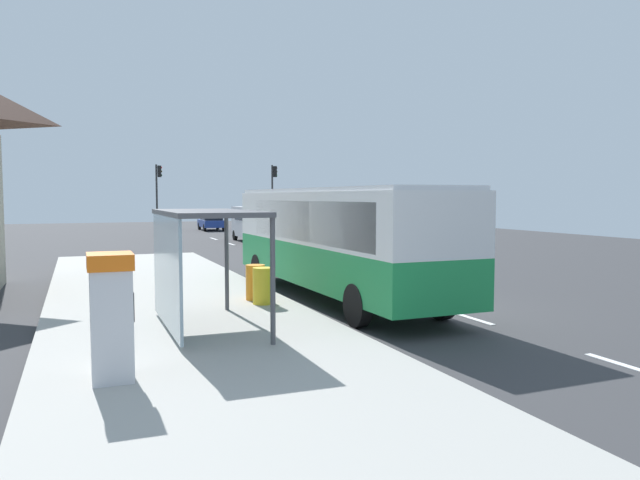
{
  "coord_description": "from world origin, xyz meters",
  "views": [
    {
      "loc": [
        -8.62,
        -13.52,
        2.97
      ],
      "look_at": [
        -1.0,
        5.6,
        1.5
      ],
      "focal_mm": 34.16,
      "sensor_mm": 36.0,
      "label": 1
    }
  ],
  "objects_px": {
    "white_van": "(255,221)",
    "sedan_near": "(211,221)",
    "recycling_bin_yellow": "(263,286)",
    "bus_shelter": "(192,238)",
    "traffic_light_far_side": "(158,189)",
    "traffic_light_near_side": "(273,189)",
    "bus": "(335,236)",
    "ticket_machine": "(111,316)",
    "recycling_bin_orange": "(255,282)"
  },
  "relations": [
    {
      "from": "bus",
      "to": "ticket_machine",
      "type": "xyz_separation_m",
      "value": [
        -6.48,
        -6.51,
        -0.67
      ]
    },
    {
      "from": "white_van",
      "to": "recycling_bin_orange",
      "type": "height_order",
      "value": "white_van"
    },
    {
      "from": "sedan_near",
      "to": "bus_shelter",
      "type": "bearing_deg",
      "value": -102.15
    },
    {
      "from": "bus",
      "to": "ticket_machine",
      "type": "height_order",
      "value": "bus"
    },
    {
      "from": "bus",
      "to": "sedan_near",
      "type": "height_order",
      "value": "bus"
    },
    {
      "from": "ticket_machine",
      "to": "traffic_light_far_side",
      "type": "height_order",
      "value": "traffic_light_far_side"
    },
    {
      "from": "white_van",
      "to": "traffic_light_far_side",
      "type": "bearing_deg",
      "value": 125.87
    },
    {
      "from": "ticket_machine",
      "to": "traffic_light_near_side",
      "type": "distance_m",
      "value": 38.13
    },
    {
      "from": "white_van",
      "to": "recycling_bin_yellow",
      "type": "distance_m",
      "value": 24.34
    },
    {
      "from": "traffic_light_near_side",
      "to": "bus",
      "type": "bearing_deg",
      "value": -103.96
    },
    {
      "from": "recycling_bin_orange",
      "to": "traffic_light_far_side",
      "type": "distance_m",
      "value": 30.27
    },
    {
      "from": "bus",
      "to": "traffic_light_far_side",
      "type": "relative_size",
      "value": 2.08
    },
    {
      "from": "recycling_bin_orange",
      "to": "traffic_light_far_side",
      "type": "height_order",
      "value": "traffic_light_far_side"
    },
    {
      "from": "white_van",
      "to": "ticket_machine",
      "type": "relative_size",
      "value": 2.69
    },
    {
      "from": "ticket_machine",
      "to": "traffic_light_far_side",
      "type": "distance_m",
      "value": 36.73
    },
    {
      "from": "white_van",
      "to": "bus_shelter",
      "type": "distance_m",
      "value": 27.24
    },
    {
      "from": "bus",
      "to": "traffic_light_near_side",
      "type": "distance_m",
      "value": 29.92
    },
    {
      "from": "traffic_light_far_side",
      "to": "bus_shelter",
      "type": "xyz_separation_m",
      "value": [
        -3.31,
        -33.17,
        -1.42
      ]
    },
    {
      "from": "sedan_near",
      "to": "recycling_bin_orange",
      "type": "distance_m",
      "value": 37.98
    },
    {
      "from": "bus",
      "to": "traffic_light_near_side",
      "type": "xyz_separation_m",
      "value": [
        7.21,
        28.99,
        1.72
      ]
    },
    {
      "from": "bus",
      "to": "recycling_bin_orange",
      "type": "relative_size",
      "value": 11.63
    },
    {
      "from": "traffic_light_near_side",
      "to": "recycling_bin_yellow",
      "type": "bearing_deg",
      "value": -107.9
    },
    {
      "from": "traffic_light_near_side",
      "to": "traffic_light_far_side",
      "type": "bearing_deg",
      "value": 174.68
    },
    {
      "from": "bus",
      "to": "recycling_bin_yellow",
      "type": "bearing_deg",
      "value": -157.66
    },
    {
      "from": "sedan_near",
      "to": "traffic_light_far_side",
      "type": "distance_m",
      "value": 9.48
    },
    {
      "from": "recycling_bin_orange",
      "to": "bus_shelter",
      "type": "height_order",
      "value": "bus_shelter"
    },
    {
      "from": "traffic_light_far_side",
      "to": "recycling_bin_orange",
      "type": "bearing_deg",
      "value": -92.08
    },
    {
      "from": "recycling_bin_yellow",
      "to": "traffic_light_near_side",
      "type": "relative_size",
      "value": 0.18
    },
    {
      "from": "white_van",
      "to": "traffic_light_far_side",
      "type": "height_order",
      "value": "traffic_light_far_side"
    },
    {
      "from": "recycling_bin_orange",
      "to": "ticket_machine",
      "type": "bearing_deg",
      "value": -122.8
    },
    {
      "from": "white_van",
      "to": "sedan_near",
      "type": "bearing_deg",
      "value": 89.62
    },
    {
      "from": "ticket_machine",
      "to": "recycling_bin_yellow",
      "type": "xyz_separation_m",
      "value": [
        3.99,
        5.49,
        -0.52
      ]
    },
    {
      "from": "traffic_light_far_side",
      "to": "bus_shelter",
      "type": "relative_size",
      "value": 1.33
    },
    {
      "from": "recycling_bin_yellow",
      "to": "bus_shelter",
      "type": "relative_size",
      "value": 0.24
    },
    {
      "from": "traffic_light_near_side",
      "to": "white_van",
      "type": "bearing_deg",
      "value": -116.75
    },
    {
      "from": "bus",
      "to": "recycling_bin_orange",
      "type": "distance_m",
      "value": 2.78
    },
    {
      "from": "traffic_light_near_side",
      "to": "sedan_near",
      "type": "bearing_deg",
      "value": 111.54
    },
    {
      "from": "bus",
      "to": "ticket_machine",
      "type": "bearing_deg",
      "value": -134.84
    },
    {
      "from": "recycling_bin_yellow",
      "to": "bus_shelter",
      "type": "height_order",
      "value": "bus_shelter"
    },
    {
      "from": "ticket_machine",
      "to": "recycling_bin_yellow",
      "type": "distance_m",
      "value": 6.81
    },
    {
      "from": "ticket_machine",
      "to": "bus_shelter",
      "type": "xyz_separation_m",
      "value": [
        1.78,
        3.13,
        0.93
      ]
    },
    {
      "from": "recycling_bin_yellow",
      "to": "traffic_light_far_side",
      "type": "xyz_separation_m",
      "value": [
        1.1,
        30.81,
        2.86
      ]
    },
    {
      "from": "white_van",
      "to": "sedan_near",
      "type": "relative_size",
      "value": 1.17
    },
    {
      "from": "recycling_bin_yellow",
      "to": "sedan_near",
      "type": "bearing_deg",
      "value": 80.33
    },
    {
      "from": "traffic_light_near_side",
      "to": "recycling_bin_orange",
      "type": "bearing_deg",
      "value": -108.3
    },
    {
      "from": "recycling_bin_orange",
      "to": "bus_shelter",
      "type": "xyz_separation_m",
      "value": [
        -2.21,
        -3.06,
        1.44
      ]
    },
    {
      "from": "sedan_near",
      "to": "bus_shelter",
      "type": "distance_m",
      "value": 41.42
    },
    {
      "from": "recycling_bin_yellow",
      "to": "bus_shelter",
      "type": "distance_m",
      "value": 3.54
    },
    {
      "from": "bus",
      "to": "bus_shelter",
      "type": "distance_m",
      "value": 5.8
    },
    {
      "from": "traffic_light_far_side",
      "to": "ticket_machine",
      "type": "bearing_deg",
      "value": -97.97
    }
  ]
}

